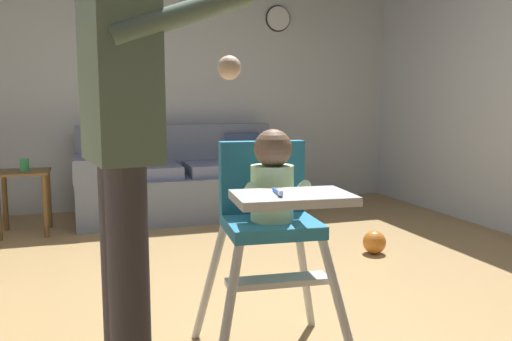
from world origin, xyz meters
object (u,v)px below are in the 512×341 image
(side_table, at_px, (24,188))
(couch, at_px, (182,181))
(toy_ball, at_px, (374,242))
(adult_standing, at_px, (122,138))
(high_chair, at_px, (271,204))
(sippy_cup, at_px, (24,165))
(wall_clock, at_px, (278,19))

(side_table, bearing_deg, couch, 12.84)
(toy_ball, relative_size, side_table, 0.32)
(adult_standing, xyz_separation_m, toy_ball, (1.78, 1.30, -0.86))
(high_chair, height_order, sippy_cup, high_chair)
(high_chair, height_order, toy_ball, high_chair)
(sippy_cup, bearing_deg, adult_standing, -76.69)
(toy_ball, xyz_separation_m, sippy_cup, (-2.42, 1.37, 0.49))
(sippy_cup, bearing_deg, toy_ball, -29.57)
(couch, distance_m, toy_ball, 2.02)
(couch, bearing_deg, toy_ball, 33.00)
(toy_ball, distance_m, wall_clock, 2.86)
(adult_standing, height_order, wall_clock, wall_clock)
(side_table, height_order, sippy_cup, sippy_cup)
(adult_standing, bearing_deg, toy_ball, 26.75)
(high_chair, bearing_deg, couch, -177.74)
(high_chair, xyz_separation_m, toy_ball, (1.21, 1.21, -0.58))
(high_chair, relative_size, sippy_cup, 9.67)
(side_table, relative_size, sippy_cup, 5.20)
(toy_ball, relative_size, wall_clock, 0.60)
(couch, relative_size, wall_clock, 6.96)
(couch, distance_m, sippy_cup, 1.38)
(adult_standing, xyz_separation_m, wall_clock, (1.84, 3.46, 1.02))
(couch, distance_m, wall_clock, 2.05)
(high_chair, relative_size, side_table, 1.86)
(couch, xyz_separation_m, adult_standing, (-0.69, -2.98, 0.61))
(adult_standing, xyz_separation_m, sippy_cup, (-0.63, 2.67, -0.37))
(high_chair, xyz_separation_m, side_table, (-1.22, 2.59, -0.28))
(toy_ball, bearing_deg, adult_standing, -143.86)
(wall_clock, bearing_deg, couch, -157.33)
(adult_standing, bearing_deg, high_chair, -0.55)
(high_chair, xyz_separation_m, adult_standing, (-0.57, -0.09, 0.28))
(toy_ball, distance_m, side_table, 2.81)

